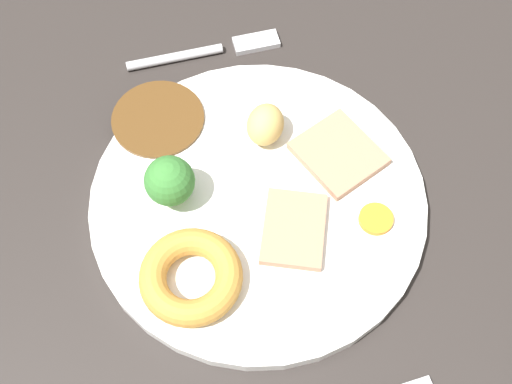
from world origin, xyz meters
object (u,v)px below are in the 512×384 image
object	(u,v)px
meat_slice_main	(294,229)
broccoli_floret	(170,181)
yorkshire_pudding	(191,277)
dinner_plate	(256,201)
meat_slice_under	(338,153)
roast_potato_left	(265,125)
carrot_coin_front	(376,219)
fork	(209,51)

from	to	relation	value
meat_slice_main	broccoli_floret	distance (cm)	10.86
meat_slice_main	yorkshire_pudding	xyz separation A→B (cm)	(1.52, -9.16, 0.69)
dinner_plate	meat_slice_under	distance (cm)	8.39
roast_potato_left	broccoli_floret	distance (cm)	10.02
roast_potato_left	broccoli_floret	bearing A→B (deg)	-70.63
meat_slice_main	roast_potato_left	size ratio (longest dim) A/B	1.74
meat_slice_under	carrot_coin_front	xyz separation A→B (cm)	(6.85, 0.54, -0.14)
carrot_coin_front	roast_potato_left	bearing A→B (deg)	-151.64
carrot_coin_front	fork	size ratio (longest dim) A/B	0.19
meat_slice_main	roast_potato_left	xyz separation A→B (cm)	(-9.63, 0.89, 1.35)
meat_slice_under	carrot_coin_front	bearing A→B (deg)	4.55
meat_slice_under	broccoli_floret	size ratio (longest dim) A/B	1.41
roast_potato_left	carrot_coin_front	size ratio (longest dim) A/B	1.35
yorkshire_pudding	meat_slice_under	bearing A→B (deg)	114.64
meat_slice_main	meat_slice_under	distance (cm)	8.35
yorkshire_pudding	carrot_coin_front	xyz separation A→B (cm)	(-0.22, 15.95, -0.83)
meat_slice_under	broccoli_floret	xyz separation A→B (cm)	(-0.78, -14.77, 2.27)
dinner_plate	carrot_coin_front	xyz separation A→B (cm)	(5.26, 8.71, 0.96)
dinner_plate	broccoli_floret	distance (cm)	7.79
yorkshire_pudding	fork	size ratio (longest dim) A/B	0.53
roast_potato_left	carrot_coin_front	bearing A→B (deg)	28.36
dinner_plate	yorkshire_pudding	size ratio (longest dim) A/B	3.52
broccoli_floret	fork	world-z (taller)	broccoli_floret
meat_slice_under	yorkshire_pudding	world-z (taller)	yorkshire_pudding
meat_slice_main	roast_potato_left	distance (cm)	9.77
fork	carrot_coin_front	bearing A→B (deg)	-66.87
yorkshire_pudding	broccoli_floret	bearing A→B (deg)	175.38
carrot_coin_front	fork	world-z (taller)	carrot_coin_front
meat_slice_main	carrot_coin_front	xyz separation A→B (cm)	(1.30, 6.79, -0.14)
meat_slice_under	roast_potato_left	size ratio (longest dim) A/B	1.77
roast_potato_left	broccoli_floret	world-z (taller)	broccoli_floret
meat_slice_main	broccoli_floret	xyz separation A→B (cm)	(-6.32, -8.53, 2.27)
meat_slice_main	meat_slice_under	bearing A→B (deg)	131.62
meat_slice_under	meat_slice_main	bearing A→B (deg)	-48.38
roast_potato_left	fork	world-z (taller)	roast_potato_left
yorkshire_pudding	broccoli_floret	size ratio (longest dim) A/B	1.69
dinner_plate	fork	xyz separation A→B (cm)	(-17.53, 1.08, -0.31)
meat_slice_under	roast_potato_left	bearing A→B (deg)	-127.34
fork	broccoli_floret	bearing A→B (deg)	-112.26
yorkshire_pudding	fork	xyz separation A→B (cm)	(-23.01, 8.32, -2.10)
broccoli_floret	fork	bearing A→B (deg)	153.11
meat_slice_main	meat_slice_under	world-z (taller)	same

